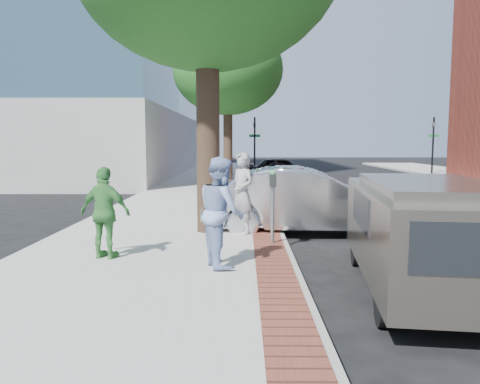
{
  "coord_description": "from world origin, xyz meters",
  "views": [
    {
      "loc": [
        0.21,
        -8.64,
        2.17
      ],
      "look_at": [
        0.13,
        0.47,
        1.2
      ],
      "focal_mm": 35.0,
      "sensor_mm": 36.0,
      "label": 1
    }
  ],
  "objects_px": {
    "person_green": "(105,213)",
    "sedan_silver": "(306,200)",
    "person_officer": "(221,212)",
    "bg_car": "(282,169)",
    "van": "(420,229)",
    "parking_meter": "(273,191)",
    "person_gray": "(242,193)"
  },
  "relations": [
    {
      "from": "person_green",
      "to": "sedan_silver",
      "type": "distance_m",
      "value": 4.93
    },
    {
      "from": "person_officer",
      "to": "bg_car",
      "type": "height_order",
      "value": "person_officer"
    },
    {
      "from": "person_officer",
      "to": "van",
      "type": "height_order",
      "value": "person_officer"
    },
    {
      "from": "parking_meter",
      "to": "person_green",
      "type": "bearing_deg",
      "value": -157.99
    },
    {
      "from": "sedan_silver",
      "to": "person_gray",
      "type": "bearing_deg",
      "value": 120.16
    },
    {
      "from": "bg_car",
      "to": "van",
      "type": "height_order",
      "value": "van"
    },
    {
      "from": "person_officer",
      "to": "bg_car",
      "type": "distance_m",
      "value": 19.3
    },
    {
      "from": "parking_meter",
      "to": "van",
      "type": "xyz_separation_m",
      "value": [
        2.02,
        -2.43,
        -0.3
      ]
    },
    {
      "from": "bg_car",
      "to": "van",
      "type": "bearing_deg",
      "value": -177.43
    },
    {
      "from": "sedan_silver",
      "to": "bg_car",
      "type": "bearing_deg",
      "value": -0.43
    },
    {
      "from": "person_gray",
      "to": "van",
      "type": "xyz_separation_m",
      "value": [
        2.64,
        -3.45,
        -0.15
      ]
    },
    {
      "from": "person_green",
      "to": "person_gray",
      "type": "bearing_deg",
      "value": -120.8
    },
    {
      "from": "sedan_silver",
      "to": "bg_car",
      "type": "xyz_separation_m",
      "value": [
        0.73,
        15.61,
        -0.12
      ]
    },
    {
      "from": "parking_meter",
      "to": "person_officer",
      "type": "height_order",
      "value": "person_officer"
    },
    {
      "from": "person_gray",
      "to": "parking_meter",
      "type": "bearing_deg",
      "value": -8.71
    },
    {
      "from": "person_officer",
      "to": "bg_car",
      "type": "relative_size",
      "value": 0.45
    },
    {
      "from": "person_officer",
      "to": "parking_meter",
      "type": "bearing_deg",
      "value": -47.93
    },
    {
      "from": "person_green",
      "to": "sedan_silver",
      "type": "xyz_separation_m",
      "value": [
        3.88,
        3.03,
        -0.16
      ]
    },
    {
      "from": "parking_meter",
      "to": "van",
      "type": "distance_m",
      "value": 3.17
    },
    {
      "from": "van",
      "to": "parking_meter",
      "type": "bearing_deg",
      "value": 136.9
    },
    {
      "from": "person_green",
      "to": "bg_car",
      "type": "xyz_separation_m",
      "value": [
        4.61,
        18.65,
        -0.28
      ]
    },
    {
      "from": "parking_meter",
      "to": "person_officer",
      "type": "bearing_deg",
      "value": -119.11
    },
    {
      "from": "sedan_silver",
      "to": "van",
      "type": "bearing_deg",
      "value": -162.94
    },
    {
      "from": "parking_meter",
      "to": "bg_car",
      "type": "bearing_deg",
      "value": 84.68
    },
    {
      "from": "person_gray",
      "to": "bg_car",
      "type": "relative_size",
      "value": 0.45
    },
    {
      "from": "person_gray",
      "to": "person_officer",
      "type": "bearing_deg",
      "value": -46.52
    },
    {
      "from": "person_officer",
      "to": "person_gray",
      "type": "bearing_deg",
      "value": -25.6
    },
    {
      "from": "parking_meter",
      "to": "bg_car",
      "type": "xyz_separation_m",
      "value": [
        1.62,
        17.44,
        -0.53
      ]
    },
    {
      "from": "person_gray",
      "to": "person_officer",
      "type": "xyz_separation_m",
      "value": [
        -0.32,
        -2.72,
        -0.0
      ]
    },
    {
      "from": "sedan_silver",
      "to": "parking_meter",
      "type": "bearing_deg",
      "value": 156.16
    },
    {
      "from": "parking_meter",
      "to": "person_officer",
      "type": "distance_m",
      "value": 1.94
    },
    {
      "from": "parking_meter",
      "to": "person_gray",
      "type": "distance_m",
      "value": 1.21
    }
  ]
}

